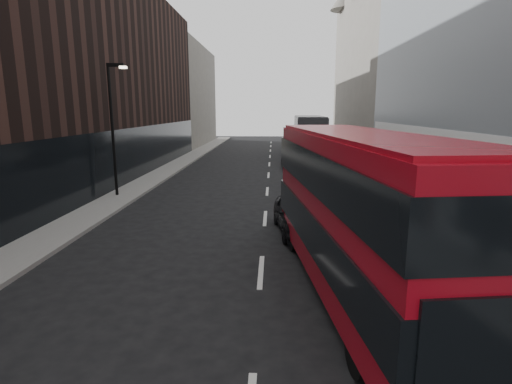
# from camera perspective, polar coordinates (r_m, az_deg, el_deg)

# --- Properties ---
(sidewalk_right) EXTENTS (3.00, 80.00, 0.15)m
(sidewalk_right) POSITION_cam_1_polar(r_m,az_deg,el_deg) (29.54, 16.49, 2.05)
(sidewalk_right) COLOR slate
(sidewalk_right) RESTS_ON ground
(sidewalk_left) EXTENTS (2.00, 80.00, 0.15)m
(sidewalk_left) POSITION_cam_1_polar(r_m,az_deg,el_deg) (29.85, -13.79, 2.29)
(sidewalk_left) COLOR slate
(sidewalk_left) RESTS_ON ground
(building_modern_block) EXTENTS (5.03, 22.00, 20.00)m
(building_modern_block) POSITION_cam_1_polar(r_m,az_deg,el_deg) (27.18, 28.70, 21.20)
(building_modern_block) COLOR #9AA0A4
(building_modern_block) RESTS_ON ground
(building_victorian) EXTENTS (6.50, 24.00, 21.00)m
(building_victorian) POSITION_cam_1_polar(r_m,az_deg,el_deg) (48.78, 16.27, 16.99)
(building_victorian) COLOR slate
(building_victorian) RESTS_ON ground
(building_left_mid) EXTENTS (5.00, 24.00, 14.00)m
(building_left_mid) POSITION_cam_1_polar(r_m,az_deg,el_deg) (35.38, -17.67, 14.77)
(building_left_mid) COLOR black
(building_left_mid) RESTS_ON ground
(building_left_far) EXTENTS (5.00, 20.00, 13.00)m
(building_left_far) POSITION_cam_1_polar(r_m,az_deg,el_deg) (56.55, -9.87, 13.28)
(building_left_far) COLOR slate
(building_left_far) RESTS_ON ground
(street_lamp) EXTENTS (1.06, 0.22, 7.00)m
(street_lamp) POSITION_cam_1_polar(r_m,az_deg,el_deg) (22.93, -19.71, 9.52)
(street_lamp) COLOR black
(street_lamp) RESTS_ON sidewalk_left
(red_bus) EXTENTS (3.78, 10.67, 4.23)m
(red_bus) POSITION_cam_1_polar(r_m,az_deg,el_deg) (10.52, 14.47, -2.08)
(red_bus) COLOR maroon
(red_bus) RESTS_ON ground
(grey_bus) EXTENTS (3.33, 12.80, 4.10)m
(grey_bus) POSITION_cam_1_polar(r_m,az_deg,el_deg) (43.77, 7.56, 8.22)
(grey_bus) COLOR black
(grey_bus) RESTS_ON ground
(car_a) EXTENTS (2.23, 4.48, 1.47)m
(car_a) POSITION_cam_1_polar(r_m,az_deg,el_deg) (15.83, 6.20, -3.20)
(car_a) COLOR black
(car_a) RESTS_ON ground
(car_b) EXTENTS (1.87, 4.82, 1.56)m
(car_b) POSITION_cam_1_polar(r_m,az_deg,el_deg) (27.09, 6.91, 3.13)
(car_b) COLOR gray
(car_b) RESTS_ON ground
(car_c) EXTENTS (1.92, 4.39, 1.26)m
(car_c) POSITION_cam_1_polar(r_m,az_deg,el_deg) (33.52, 5.21, 4.54)
(car_c) COLOR black
(car_c) RESTS_ON ground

